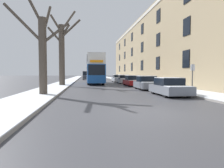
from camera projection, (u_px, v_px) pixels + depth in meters
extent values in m
plane|color=#424247|center=(149.00, 112.00, 8.37)|extent=(320.00, 320.00, 0.00)
cube|color=gray|center=(74.00, 79.00, 60.02)|extent=(2.96, 130.00, 0.13)
cube|color=white|center=(74.00, 78.00, 60.02)|extent=(2.93, 130.00, 0.03)
cube|color=gray|center=(114.00, 79.00, 61.64)|extent=(2.96, 130.00, 0.13)
cube|color=white|center=(114.00, 78.00, 61.63)|extent=(2.93, 130.00, 0.03)
cube|color=tan|center=(158.00, 51.00, 40.62)|extent=(9.00, 54.57, 12.29)
cube|color=black|center=(186.00, 59.00, 20.37)|extent=(0.08, 1.40, 1.80)
cube|color=black|center=(158.00, 63.00, 28.30)|extent=(0.08, 1.40, 1.80)
cube|color=black|center=(142.00, 65.00, 36.22)|extent=(0.08, 1.40, 1.80)
cube|color=black|center=(132.00, 67.00, 44.14)|extent=(0.08, 1.40, 1.80)
cube|color=black|center=(125.00, 68.00, 52.06)|extent=(0.08, 1.40, 1.80)
cube|color=black|center=(120.00, 69.00, 59.99)|extent=(0.08, 1.40, 1.80)
cube|color=black|center=(187.00, 27.00, 20.20)|extent=(0.08, 1.40, 1.80)
cube|color=black|center=(158.00, 40.00, 28.12)|extent=(0.08, 1.40, 1.80)
cube|color=black|center=(142.00, 47.00, 36.05)|extent=(0.08, 1.40, 1.80)
cube|color=black|center=(132.00, 52.00, 43.97)|extent=(0.08, 1.40, 1.80)
cube|color=black|center=(125.00, 55.00, 51.89)|extent=(0.08, 1.40, 1.80)
cube|color=black|center=(120.00, 58.00, 59.81)|extent=(0.08, 1.40, 1.80)
cube|color=black|center=(158.00, 16.00, 27.95)|extent=(0.08, 1.40, 1.80)
cube|color=black|center=(142.00, 29.00, 35.87)|extent=(0.08, 1.40, 1.80)
cube|color=black|center=(132.00, 37.00, 43.80)|extent=(0.08, 1.40, 1.80)
cube|color=black|center=(125.00, 43.00, 51.72)|extent=(0.08, 1.40, 1.80)
cube|color=black|center=(120.00, 47.00, 59.64)|extent=(0.08, 1.40, 1.80)
cube|color=beige|center=(137.00, 23.00, 39.72)|extent=(0.12, 53.48, 0.44)
cylinder|color=#4C4238|center=(43.00, 57.00, 14.29)|extent=(0.56, 0.56, 5.61)
cylinder|color=#4C4238|center=(24.00, 24.00, 13.83)|extent=(2.56, 0.59, 2.63)
cylinder|color=#4C4238|center=(35.00, 11.00, 13.99)|extent=(1.08, 0.38, 1.88)
cylinder|color=#4C4238|center=(46.00, 22.00, 14.79)|extent=(0.61, 1.46, 2.66)
cylinder|color=#4C4238|center=(56.00, 33.00, 14.27)|extent=(1.98, 0.33, 1.61)
cylinder|color=#4C4238|center=(62.00, 56.00, 25.69)|extent=(0.74, 0.74, 7.87)
cylinder|color=#4C4238|center=(55.00, 35.00, 25.53)|extent=(1.91, 0.46, 2.12)
cylinder|color=#4C4238|center=(56.00, 24.00, 25.04)|extent=(1.53, 1.08, 2.14)
cylinder|color=#4C4238|center=(70.00, 29.00, 24.84)|extent=(2.65, 1.99, 2.07)
cylinder|color=#4C4238|center=(65.00, 31.00, 25.48)|extent=(1.27, 0.53, 1.71)
cylinder|color=#4C4238|center=(68.00, 21.00, 25.90)|extent=(1.98, 1.00, 2.85)
cube|color=#194C99|center=(95.00, 74.00, 31.99)|extent=(2.46, 11.59, 2.56)
cube|color=silver|center=(95.00, 61.00, 31.89)|extent=(2.41, 11.36, 1.42)
cube|color=silver|center=(95.00, 56.00, 31.85)|extent=(2.41, 11.36, 0.12)
cube|color=black|center=(95.00, 71.00, 31.97)|extent=(2.49, 10.20, 1.33)
cube|color=black|center=(95.00, 61.00, 31.89)|extent=(2.49, 10.20, 1.08)
cube|color=black|center=(97.00, 70.00, 26.25)|extent=(2.21, 0.06, 1.40)
cube|color=orange|center=(97.00, 61.00, 26.18)|extent=(1.72, 0.05, 0.32)
cylinder|color=black|center=(88.00, 81.00, 28.47)|extent=(0.30, 1.07, 1.07)
cylinder|color=black|center=(103.00, 81.00, 28.75)|extent=(0.30, 1.07, 1.07)
cylinder|color=black|center=(88.00, 80.00, 35.12)|extent=(0.30, 1.07, 1.07)
cylinder|color=black|center=(100.00, 80.00, 35.40)|extent=(0.30, 1.07, 1.07)
cube|color=slate|center=(170.00, 89.00, 14.80)|extent=(1.88, 4.07, 0.59)
cube|color=black|center=(169.00, 82.00, 14.93)|extent=(1.62, 2.04, 0.54)
cube|color=white|center=(169.00, 78.00, 14.92)|extent=(1.58, 1.94, 0.04)
cube|color=white|center=(179.00, 86.00, 13.35)|extent=(1.70, 1.06, 0.03)
cylinder|color=black|center=(165.00, 93.00, 13.48)|extent=(0.20, 0.68, 0.68)
cylinder|color=black|center=(188.00, 92.00, 13.70)|extent=(0.20, 0.68, 0.68)
cylinder|color=black|center=(153.00, 90.00, 15.90)|extent=(0.20, 0.68, 0.68)
cylinder|color=black|center=(173.00, 89.00, 16.12)|extent=(0.20, 0.68, 0.68)
cube|color=slate|center=(147.00, 85.00, 20.32)|extent=(1.84, 3.96, 0.62)
cube|color=black|center=(146.00, 79.00, 20.45)|extent=(1.58, 1.98, 0.57)
cube|color=white|center=(146.00, 76.00, 20.43)|extent=(1.55, 1.88, 0.05)
cube|color=white|center=(151.00, 82.00, 18.92)|extent=(1.66, 1.03, 0.04)
cylinder|color=black|center=(142.00, 87.00, 19.05)|extent=(0.20, 0.60, 0.60)
cylinder|color=black|center=(158.00, 87.00, 19.27)|extent=(0.20, 0.60, 0.60)
cylinder|color=black|center=(136.00, 86.00, 21.40)|extent=(0.20, 0.60, 0.60)
cylinder|color=black|center=(151.00, 86.00, 21.62)|extent=(0.20, 0.60, 0.60)
cube|color=maroon|center=(132.00, 82.00, 26.49)|extent=(1.80, 4.57, 0.60)
cube|color=black|center=(132.00, 78.00, 26.64)|extent=(1.55, 2.29, 0.59)
cube|color=white|center=(132.00, 75.00, 26.62)|extent=(1.51, 2.17, 0.04)
cube|color=white|center=(135.00, 80.00, 24.86)|extent=(1.62, 1.19, 0.03)
cylinder|color=black|center=(129.00, 84.00, 25.03)|extent=(0.20, 0.65, 0.65)
cylinder|color=black|center=(141.00, 84.00, 25.24)|extent=(0.20, 0.65, 0.65)
cylinder|color=black|center=(125.00, 83.00, 27.75)|extent=(0.20, 0.65, 0.65)
cylinder|color=black|center=(136.00, 83.00, 27.96)|extent=(0.20, 0.65, 0.65)
cube|color=#9EA3AD|center=(124.00, 81.00, 32.48)|extent=(1.79, 3.98, 0.64)
cube|color=black|center=(124.00, 77.00, 32.61)|extent=(1.54, 1.99, 0.55)
cube|color=white|center=(124.00, 75.00, 32.59)|extent=(1.50, 1.89, 0.10)
cube|color=white|center=(125.00, 79.00, 31.06)|extent=(1.61, 1.04, 0.08)
cylinder|color=black|center=(120.00, 82.00, 31.20)|extent=(0.20, 0.67, 0.67)
cylinder|color=black|center=(130.00, 82.00, 31.41)|extent=(0.20, 0.67, 0.67)
cylinder|color=black|center=(118.00, 81.00, 33.57)|extent=(0.20, 0.67, 0.67)
cylinder|color=black|center=(127.00, 81.00, 33.77)|extent=(0.20, 0.67, 0.67)
cube|color=#9EA3AD|center=(118.00, 79.00, 38.40)|extent=(1.88, 4.47, 0.64)
cube|color=black|center=(118.00, 76.00, 38.55)|extent=(1.62, 2.23, 0.56)
cube|color=white|center=(118.00, 75.00, 38.53)|extent=(1.58, 2.12, 0.07)
cube|color=white|center=(119.00, 78.00, 36.81)|extent=(1.69, 1.17, 0.06)
cylinder|color=black|center=(115.00, 81.00, 36.98)|extent=(0.20, 0.61, 0.61)
cylinder|color=black|center=(123.00, 81.00, 37.19)|extent=(0.20, 0.61, 0.61)
cylinder|color=black|center=(113.00, 80.00, 39.63)|extent=(0.20, 0.61, 0.61)
cylinder|color=black|center=(121.00, 80.00, 39.85)|extent=(0.20, 0.61, 0.61)
cube|color=#333842|center=(86.00, 75.00, 52.83)|extent=(1.90, 4.86, 2.01)
cube|color=black|center=(86.00, 73.00, 50.43)|extent=(1.67, 0.06, 0.89)
cylinder|color=black|center=(83.00, 79.00, 51.23)|extent=(0.22, 0.68, 0.68)
cylinder|color=black|center=(90.00, 79.00, 51.45)|extent=(0.22, 0.68, 0.68)
cylinder|color=black|center=(83.00, 78.00, 54.31)|extent=(0.22, 0.68, 0.68)
cylinder|color=black|center=(89.00, 78.00, 54.53)|extent=(0.22, 0.68, 0.68)
cylinder|color=navy|center=(62.00, 83.00, 26.62)|extent=(0.16, 0.16, 0.73)
cylinder|color=navy|center=(62.00, 83.00, 26.75)|extent=(0.16, 0.16, 0.73)
cylinder|color=black|center=(62.00, 78.00, 26.65)|extent=(0.34, 0.34, 0.64)
sphere|color=beige|center=(62.00, 75.00, 26.63)|extent=(0.20, 0.20, 0.20)
cylinder|color=#4C4F54|center=(192.00, 80.00, 14.26)|extent=(0.07, 0.07, 2.31)
cube|color=silver|center=(193.00, 67.00, 14.19)|extent=(0.32, 0.02, 0.44)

